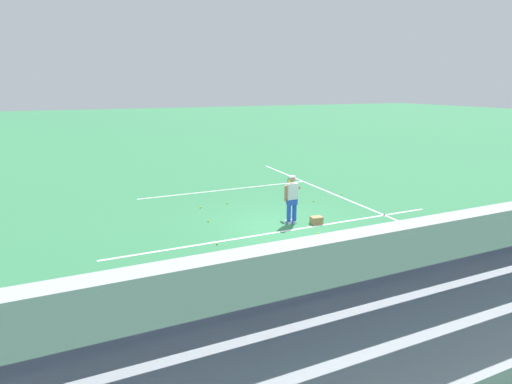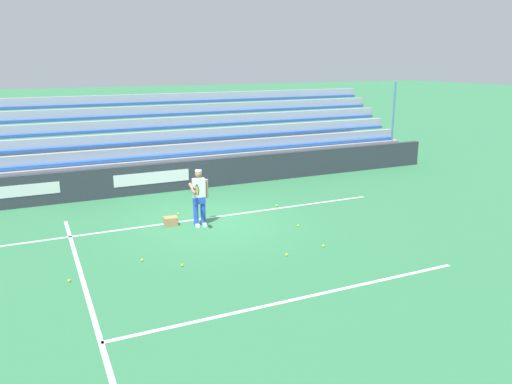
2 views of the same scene
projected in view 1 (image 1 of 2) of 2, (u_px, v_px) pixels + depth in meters
The scene contains 16 objects.
ground_plane at pixel (281, 226), 13.84m from camera, with size 160.00×160.00×0.00m, color #337A4C.
court_baseline_white at pixel (288, 231), 13.40m from camera, with size 12.00×0.10×0.01m, color white.
court_sideline_white at pixel (319, 188), 18.98m from camera, with size 0.10×12.00×0.01m, color white.
court_service_line_white at pixel (227, 190), 18.71m from camera, with size 8.22×0.10×0.01m, color white.
back_wall_sponsor_board at pixel (360, 258), 9.93m from camera, with size 23.64×0.25×1.10m.
bleacher_stand at pixel (449, 299), 7.54m from camera, with size 22.46×4.00×3.85m.
tennis_player at pixel (292, 199), 13.90m from camera, with size 0.60×0.98×1.71m.
ball_box_cardboard at pixel (316, 220), 14.03m from camera, with size 0.40×0.30×0.26m, color #A87F51.
tennis_ball_stray_back at pixel (227, 203), 16.46m from camera, with size 0.07×0.07×0.07m, color #CCE533.
tennis_ball_near_player at pixel (217, 244), 12.19m from camera, with size 0.07×0.07×0.07m, color #CCE533.
tennis_ball_toward_net at pixel (200, 207), 15.87m from camera, with size 0.07×0.07×0.07m, color #CCE533.
tennis_ball_by_box at pixel (208, 221), 14.26m from camera, with size 0.07×0.07×0.07m, color #CCE533.
tennis_ball_far_left at pixel (342, 194), 17.86m from camera, with size 0.07×0.07×0.07m, color #CCE533.
tennis_ball_midcourt at pixel (314, 201), 16.74m from camera, with size 0.07×0.07×0.07m, color #CCE533.
tennis_ball_on_baseline at pixel (289, 199), 17.06m from camera, with size 0.07×0.07×0.07m, color #CCE533.
tennis_ball_far_right at pixel (318, 233), 13.05m from camera, with size 0.07×0.07×0.07m, color #CCE533.
Camera 1 is at (-6.07, -11.61, 4.70)m, focal length 28.00 mm.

